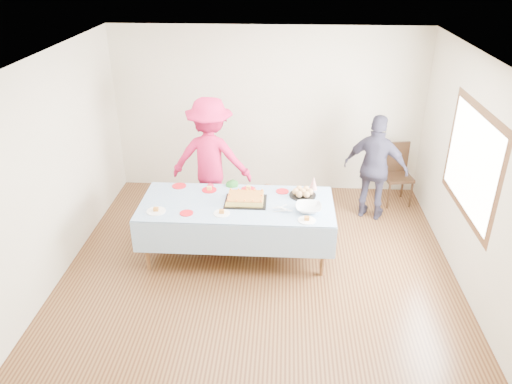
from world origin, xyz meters
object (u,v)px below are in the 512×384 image
(party_table, at_px, (237,207))
(dining_chair, at_px, (396,170))
(adult_left, at_px, (211,159))
(birthday_cake, at_px, (246,199))

(party_table, relative_size, dining_chair, 2.56)
(dining_chair, relative_size, adult_left, 0.52)
(birthday_cake, distance_m, adult_left, 1.21)
(dining_chair, bearing_deg, birthday_cake, -153.08)
(dining_chair, distance_m, adult_left, 2.98)
(dining_chair, bearing_deg, adult_left, -177.02)
(party_table, xyz_separation_m, birthday_cake, (0.11, 0.03, 0.10))
(birthday_cake, bearing_deg, adult_left, 119.78)
(party_table, distance_m, adult_left, 1.20)
(party_table, xyz_separation_m, adult_left, (-0.49, 1.08, 0.21))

